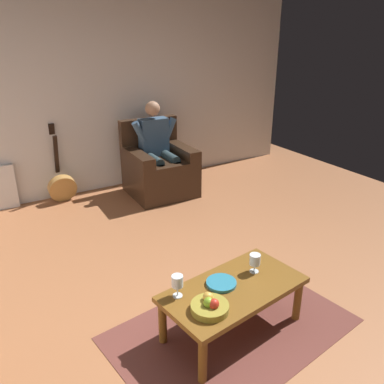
# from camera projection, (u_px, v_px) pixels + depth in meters

# --- Properties ---
(ground_plane) EXTENTS (7.47, 7.47, 0.00)m
(ground_plane) POSITION_uv_depth(u_px,v_px,m) (221.00, 316.00, 3.14)
(ground_plane) COLOR #9C5F3A
(wall_back) EXTENTS (6.50, 0.06, 2.79)m
(wall_back) POSITION_uv_depth(u_px,v_px,m) (84.00, 88.00, 5.08)
(wall_back) COLOR silver
(wall_back) RESTS_ON ground
(rug) EXTENTS (1.89, 1.36, 0.01)m
(rug) POSITION_uv_depth(u_px,v_px,m) (232.00, 329.00, 3.00)
(rug) COLOR brown
(rug) RESTS_ON ground
(armchair) EXTENTS (0.84, 0.84, 0.98)m
(armchair) POSITION_uv_depth(u_px,v_px,m) (159.00, 169.00, 5.37)
(armchair) COLOR #342115
(armchair) RESTS_ON ground
(person_seated) EXTENTS (0.64, 0.60, 1.23)m
(person_seated) POSITION_uv_depth(u_px,v_px,m) (158.00, 146.00, 5.26)
(person_seated) COLOR #37526D
(person_seated) RESTS_ON ground
(coffee_table) EXTENTS (1.12, 0.68, 0.39)m
(coffee_table) POSITION_uv_depth(u_px,v_px,m) (234.00, 293.00, 2.88)
(coffee_table) COLOR brown
(coffee_table) RESTS_ON ground
(guitar) EXTENTS (0.36, 0.30, 1.00)m
(guitar) POSITION_uv_depth(u_px,v_px,m) (62.00, 185.00, 5.15)
(guitar) COLOR #B68341
(guitar) RESTS_ON ground
(wine_glass_near) EXTENTS (0.08, 0.08, 0.17)m
(wine_glass_near) POSITION_uv_depth(u_px,v_px,m) (177.00, 282.00, 2.72)
(wine_glass_near) COLOR silver
(wine_glass_near) RESTS_ON coffee_table
(wine_glass_far) EXTENTS (0.08, 0.08, 0.15)m
(wine_glass_far) POSITION_uv_depth(u_px,v_px,m) (255.00, 261.00, 3.00)
(wine_glass_far) COLOR silver
(wine_glass_far) RESTS_ON coffee_table
(fruit_bowl) EXTENTS (0.26, 0.26, 0.11)m
(fruit_bowl) POSITION_uv_depth(u_px,v_px,m) (210.00, 306.00, 2.60)
(fruit_bowl) COLOR olive
(fruit_bowl) RESTS_ON coffee_table
(decorative_dish) EXTENTS (0.22, 0.22, 0.02)m
(decorative_dish) POSITION_uv_depth(u_px,v_px,m) (221.00, 283.00, 2.88)
(decorative_dish) COLOR teal
(decorative_dish) RESTS_ON coffee_table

